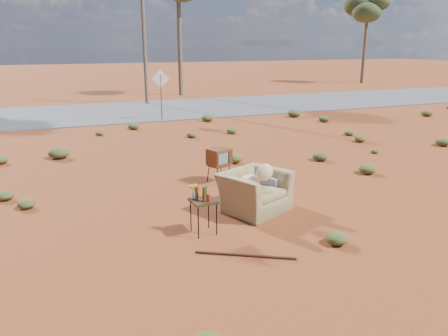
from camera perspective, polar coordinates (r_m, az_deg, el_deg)
name	(u,v)px	position (r m, az deg, el deg)	size (l,w,h in m)	color
ground	(237,224)	(8.38, 1.77, -7.33)	(140.00, 140.00, 0.00)	brown
highway	(118,112)	(22.51, -13.67, 7.15)	(140.00, 7.00, 0.04)	#565659
armchair	(257,185)	(8.96, 4.34, -2.27)	(1.64, 1.47, 1.10)	olive
tv_unit	(219,157)	(10.66, -0.62, 1.41)	(0.64, 0.58, 0.85)	black
side_table	(201,199)	(7.78, -3.00, -4.02)	(0.47, 0.47, 0.90)	#322212
rusty_bar	(245,255)	(7.19, 2.80, -11.30)	(0.04, 0.04, 1.64)	#4B2214
road_sign	(161,86)	(19.68, -8.26, 10.57)	(0.78, 0.06, 2.19)	brown
eucalyptus_right	(368,10)	(40.00, 18.26, 19.03)	(3.20, 3.20, 7.10)	brown
utility_pole_center	(144,27)	(25.08, -10.47, 17.67)	(1.40, 0.20, 8.00)	brown
scrub_patch	(146,164)	(12.10, -10.17, 0.54)	(17.49, 8.07, 0.33)	#455324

